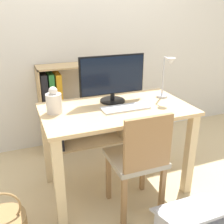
{
  "coord_description": "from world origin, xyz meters",
  "views": [
    {
      "loc": [
        -0.76,
        -1.86,
        1.55
      ],
      "look_at": [
        0.0,
        0.1,
        0.7
      ],
      "focal_mm": 42.0,
      "sensor_mm": 36.0,
      "label": 1
    }
  ],
  "objects_px": {
    "keyboard": "(125,108)",
    "chair": "(139,158)",
    "bookshelf": "(66,109)",
    "vase": "(54,102)",
    "monitor": "(112,77)",
    "desk_lamp": "(167,74)"
  },
  "relations": [
    {
      "from": "keyboard",
      "to": "chair",
      "type": "bearing_deg",
      "value": -93.47
    },
    {
      "from": "bookshelf",
      "to": "keyboard",
      "type": "bearing_deg",
      "value": -71.52
    },
    {
      "from": "vase",
      "to": "keyboard",
      "type": "bearing_deg",
      "value": -12.87
    },
    {
      "from": "monitor",
      "to": "keyboard",
      "type": "distance_m",
      "value": 0.29
    },
    {
      "from": "desk_lamp",
      "to": "monitor",
      "type": "bearing_deg",
      "value": 166.72
    },
    {
      "from": "monitor",
      "to": "keyboard",
      "type": "relative_size",
      "value": 1.48
    },
    {
      "from": "keyboard",
      "to": "bookshelf",
      "type": "bearing_deg",
      "value": 108.48
    },
    {
      "from": "monitor",
      "to": "desk_lamp",
      "type": "height_order",
      "value": "monitor"
    },
    {
      "from": "keyboard",
      "to": "chair",
      "type": "height_order",
      "value": "chair"
    },
    {
      "from": "monitor",
      "to": "chair",
      "type": "relative_size",
      "value": 0.65
    },
    {
      "from": "vase",
      "to": "desk_lamp",
      "type": "bearing_deg",
      "value": -1.78
    },
    {
      "from": "bookshelf",
      "to": "vase",
      "type": "bearing_deg",
      "value": -106.68
    },
    {
      "from": "chair",
      "to": "bookshelf",
      "type": "distance_m",
      "value": 1.27
    },
    {
      "from": "desk_lamp",
      "to": "chair",
      "type": "relative_size",
      "value": 0.43
    },
    {
      "from": "monitor",
      "to": "chair",
      "type": "distance_m",
      "value": 0.72
    },
    {
      "from": "keyboard",
      "to": "chair",
      "type": "xyz_separation_m",
      "value": [
        -0.02,
        -0.31,
        -0.3
      ]
    },
    {
      "from": "monitor",
      "to": "bookshelf",
      "type": "height_order",
      "value": "monitor"
    },
    {
      "from": "keyboard",
      "to": "chair",
      "type": "distance_m",
      "value": 0.43
    },
    {
      "from": "keyboard",
      "to": "chair",
      "type": "relative_size",
      "value": 0.44
    },
    {
      "from": "bookshelf",
      "to": "chair",
      "type": "bearing_deg",
      "value": -76.7
    },
    {
      "from": "chair",
      "to": "bookshelf",
      "type": "xyz_separation_m",
      "value": [
        -0.29,
        1.23,
        -0.0
      ]
    },
    {
      "from": "chair",
      "to": "bookshelf",
      "type": "relative_size",
      "value": 0.9
    }
  ]
}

